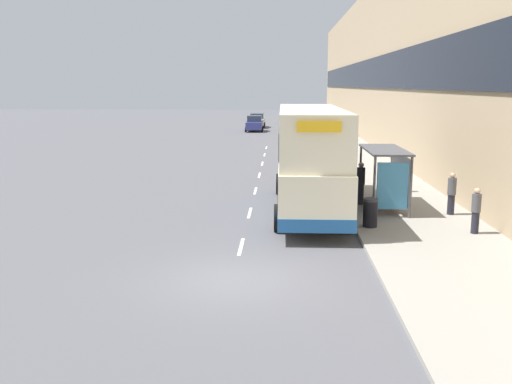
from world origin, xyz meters
name	(u,v)px	position (x,y,z in m)	size (l,w,h in m)	color
ground_plane	(233,280)	(0.00, 0.00, 0.00)	(220.00, 220.00, 0.00)	#515156
pavement	(338,142)	(6.50, 38.50, 0.07)	(5.00, 93.00, 0.14)	gray
terrace_facade	(384,66)	(10.49, 38.50, 6.94)	(3.10, 93.00, 13.89)	tan
lane_mark_0	(241,247)	(0.00, 3.23, 0.01)	(0.12, 2.00, 0.01)	silver
lane_mark_1	(250,213)	(0.00, 8.28, 0.01)	(0.12, 2.00, 0.01)	silver
lane_mark_2	(255,191)	(0.00, 13.33, 0.01)	(0.12, 2.00, 0.01)	silver
lane_mark_3	(259,175)	(0.00, 18.38, 0.01)	(0.12, 2.00, 0.01)	silver
lane_mark_4	(262,164)	(0.00, 23.42, 0.01)	(0.12, 2.00, 0.01)	silver
lane_mark_5	(265,155)	(0.00, 28.47, 0.01)	(0.12, 2.00, 0.01)	silver
lane_mark_6	(266,148)	(0.00, 33.52, 0.01)	(0.12, 2.00, 0.01)	silver
bus_shelter	(390,168)	(5.77, 8.74, 1.88)	(1.60, 4.20, 2.48)	#4C4C51
double_decker_bus_near	(310,157)	(2.47, 8.79, 2.29)	(2.85, 11.20, 4.30)	beige
car_0	(257,121)	(-1.83, 57.12, 0.87)	(1.99, 4.49, 1.76)	#B7B799
car_1	(254,124)	(-1.86, 50.82, 0.88)	(2.01, 3.92, 1.80)	navy
car_2	(292,117)	(2.73, 65.17, 0.90)	(1.94, 4.28, 1.83)	#4C5156
pedestrian_at_shelter	(476,210)	(8.06, 4.81, 0.96)	(0.32, 0.32, 1.61)	#23232D
pedestrian_1	(361,183)	(4.72, 9.63, 1.08)	(0.36, 0.36, 1.84)	#23232D
pedestrian_2	(401,175)	(7.07, 12.68, 0.94)	(0.31, 0.31, 1.57)	#23232D
pedestrian_3	(452,193)	(8.08, 7.78, 1.00)	(0.33, 0.33, 1.69)	#23232D
pedestrian_4	(344,173)	(4.38, 13.03, 0.99)	(0.33, 0.33, 1.66)	#23232D
litter_bin	(370,213)	(4.55, 5.61, 0.67)	(0.55, 0.55, 1.05)	black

